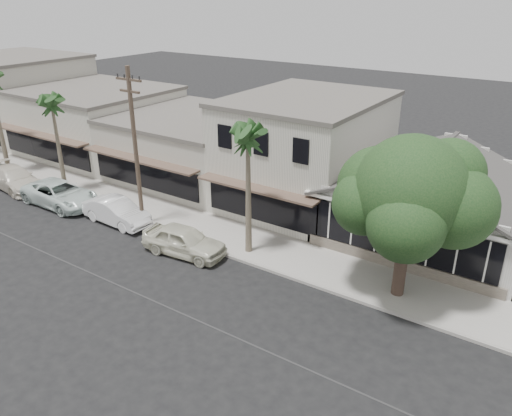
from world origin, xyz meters
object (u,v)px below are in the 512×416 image
Objects in this scene: utility_pole at (135,146)px; car_3 at (14,178)px; car_0 at (184,241)px; shade_tree at (411,193)px; car_2 at (60,194)px; car_1 at (117,212)px.

utility_pole is 12.16m from car_3.
utility_pole is 1.74× the size of car_3.
car_0 is 0.61× the size of shade_tree.
car_0 is at bearing -92.12° from car_2.
shade_tree is at bearing -83.92° from car_2.
car_0 reaches higher than car_3.
car_3 is 26.48m from shade_tree.
car_3 is at bearing 89.97° from car_2.
car_2 reaches higher than car_3.
shade_tree reaches higher than car_0.
utility_pole reaches higher than car_2.
car_2 is at bearing 93.42° from car_1.
shade_tree is (21.08, 2.17, 4.10)m from car_2.
car_1 is at bearing -82.36° from car_3.
car_2 is (-5.00, -0.17, 0.03)m from car_1.
car_3 is (-10.00, -0.15, 0.02)m from car_1.
car_2 is 21.58m from shade_tree.
shade_tree is at bearing -81.39° from car_1.
car_3 is 0.70× the size of shade_tree.
car_1 is 0.60× the size of shade_tree.
utility_pole is 1.65× the size of car_2.
car_1 is at bearing 77.73° from car_0.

